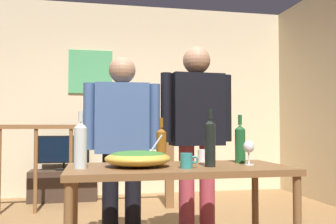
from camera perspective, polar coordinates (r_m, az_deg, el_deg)
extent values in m
cube|color=beige|center=(5.70, -8.57, 1.99)|extent=(5.51, 0.10, 2.84)
cube|color=#4FA667|center=(5.67, -11.69, 6.00)|extent=(0.63, 0.03, 0.64)
cylinder|color=brown|center=(4.66, -19.50, -8.45)|extent=(0.04, 0.04, 0.97)
cylinder|color=brown|center=(4.62, -14.58, -8.56)|extent=(0.04, 0.04, 0.97)
cylinder|color=brown|center=(4.62, -9.60, -8.61)|extent=(0.04, 0.04, 0.97)
cylinder|color=brown|center=(4.65, -4.65, -8.59)|extent=(0.04, 0.04, 0.97)
cylinder|color=brown|center=(4.71, 0.20, -8.52)|extent=(0.04, 0.04, 0.97)
cube|color=brown|center=(4.64, -19.42, -2.14)|extent=(3.25, 0.07, 0.05)
cube|color=brown|center=(4.70, 0.20, -7.91)|extent=(0.10, 0.10, 1.07)
cube|color=#38281E|center=(5.40, -15.58, -10.66)|extent=(0.90, 0.40, 0.41)
cube|color=black|center=(5.37, -15.56, -8.39)|extent=(0.20, 0.12, 0.02)
cylinder|color=black|center=(5.37, -15.55, -7.86)|extent=(0.03, 0.03, 0.08)
cube|color=black|center=(5.32, -15.55, -5.48)|extent=(0.68, 0.06, 0.37)
cube|color=black|center=(5.29, -15.58, -5.50)|extent=(0.62, 0.01, 0.33)
cube|color=brown|center=(2.44, 1.54, -8.68)|extent=(1.41, 0.68, 0.04)
cylinder|color=brown|center=(2.75, -14.12, -15.80)|extent=(0.05, 0.05, 0.71)
cylinder|color=brown|center=(3.00, 13.13, -14.67)|extent=(0.05, 0.05, 0.71)
ellipsoid|color=gold|center=(2.40, -4.61, -7.10)|extent=(0.42, 0.42, 0.10)
ellipsoid|color=#38702D|center=(2.40, -4.61, -6.44)|extent=(0.34, 0.34, 0.05)
cylinder|color=silver|center=(2.41, -2.62, -5.99)|extent=(0.15, 0.01, 0.21)
cylinder|color=silver|center=(2.56, 12.19, -7.82)|extent=(0.07, 0.07, 0.01)
cylinder|color=silver|center=(2.56, 12.18, -6.83)|extent=(0.01, 0.01, 0.08)
ellipsoid|color=silver|center=(2.55, 12.17, -5.16)|extent=(0.07, 0.07, 0.08)
cylinder|color=brown|center=(2.67, -1.02, -5.40)|extent=(0.07, 0.07, 0.21)
cone|color=brown|center=(2.67, -1.02, -2.75)|extent=(0.07, 0.07, 0.03)
cylinder|color=brown|center=(2.67, -1.02, -1.64)|extent=(0.03, 0.03, 0.07)
cylinder|color=silver|center=(2.35, -13.19, -5.37)|extent=(0.08, 0.08, 0.25)
cone|color=silver|center=(2.34, -13.15, -1.91)|extent=(0.08, 0.08, 0.04)
cylinder|color=silver|center=(2.34, -13.14, -0.70)|extent=(0.03, 0.03, 0.06)
cylinder|color=black|center=(2.40, 6.42, -5.08)|extent=(0.07, 0.07, 0.27)
cone|color=black|center=(2.40, 6.40, -1.49)|extent=(0.07, 0.07, 0.03)
cylinder|color=black|center=(2.40, 6.40, -0.33)|extent=(0.03, 0.03, 0.07)
cylinder|color=#1E5628|center=(2.70, 10.92, -5.12)|extent=(0.07, 0.07, 0.23)
cone|color=#1E5628|center=(2.70, 10.89, -2.28)|extent=(0.07, 0.07, 0.03)
cylinder|color=#1E5628|center=(2.70, 10.89, -1.18)|extent=(0.03, 0.03, 0.07)
cylinder|color=white|center=(2.76, 5.39, -6.61)|extent=(0.08, 0.08, 0.09)
torus|color=white|center=(2.77, 6.45, -6.49)|extent=(0.05, 0.01, 0.05)
cylinder|color=teal|center=(2.31, 2.80, -7.40)|extent=(0.08, 0.08, 0.09)
torus|color=teal|center=(2.32, 4.01, -7.26)|extent=(0.05, 0.01, 0.05)
cylinder|color=black|center=(3.11, -5.36, -13.48)|extent=(0.13, 0.13, 0.79)
cylinder|color=black|center=(3.10, -8.77, -13.48)|extent=(0.13, 0.13, 0.79)
cube|color=#3D5684|center=(3.04, -7.00, -0.94)|extent=(0.44, 0.24, 0.56)
cylinder|color=#3D5684|center=(3.06, -2.07, -0.70)|extent=(0.09, 0.09, 0.53)
cylinder|color=#3D5684|center=(3.05, -11.94, -0.64)|extent=(0.09, 0.09, 0.53)
sphere|color=#A37556|center=(3.08, -6.97, 6.31)|extent=(0.22, 0.22, 0.22)
cylinder|color=#9E3842|center=(3.23, 5.97, -12.53)|extent=(0.13, 0.13, 0.85)
cylinder|color=#9E3842|center=(3.18, 2.85, -12.73)|extent=(0.13, 0.13, 0.85)
cube|color=black|center=(3.15, 4.39, 0.38)|extent=(0.44, 0.24, 0.60)
cylinder|color=black|center=(3.25, 8.83, 0.58)|extent=(0.09, 0.09, 0.57)
cylinder|color=black|center=(3.08, -0.30, 0.71)|extent=(0.09, 0.09, 0.57)
sphere|color=#A37556|center=(3.20, 4.36, 7.83)|extent=(0.23, 0.23, 0.23)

